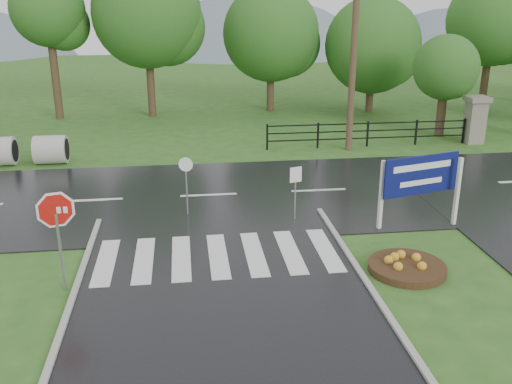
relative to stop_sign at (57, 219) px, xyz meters
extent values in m
plane|color=#2E5C1E|center=(3.82, -3.70, -1.87)|extent=(120.00, 120.00, 0.00)
cube|color=black|center=(3.82, 6.30, -1.87)|extent=(90.00, 8.00, 0.04)
cube|color=silver|center=(0.82, 1.30, -1.81)|extent=(0.50, 2.80, 0.02)
cube|color=silver|center=(1.82, 1.30, -1.81)|extent=(0.50, 2.80, 0.02)
cube|color=silver|center=(2.82, 1.30, -1.81)|extent=(0.50, 2.80, 0.02)
cube|color=silver|center=(3.82, 1.30, -1.81)|extent=(0.50, 2.80, 0.02)
cube|color=silver|center=(4.82, 1.30, -1.81)|extent=(0.50, 2.80, 0.02)
cube|color=silver|center=(5.82, 1.30, -1.81)|extent=(0.50, 2.80, 0.02)
cube|color=silver|center=(6.82, 1.30, -1.81)|extent=(0.50, 2.80, 0.02)
cube|color=gray|center=(16.82, 12.30, -0.87)|extent=(0.80, 0.80, 2.00)
cube|color=#6B6659|center=(16.82, 12.30, 0.25)|extent=(1.00, 1.00, 0.24)
cube|color=black|center=(11.57, 12.30, -1.47)|extent=(9.50, 0.05, 0.05)
cube|color=black|center=(11.57, 12.30, -1.12)|extent=(9.50, 0.05, 0.05)
cube|color=black|center=(11.57, 12.30, -0.77)|extent=(9.50, 0.05, 0.05)
cube|color=black|center=(6.82, 12.30, -1.27)|extent=(0.08, 0.08, 1.20)
cube|color=black|center=(16.32, 12.30, -1.27)|extent=(0.08, 0.08, 1.20)
sphere|color=slate|center=(11.82, 61.30, -19.15)|extent=(48.00, 48.00, 48.00)
sphere|color=slate|center=(39.82, 61.30, -14.83)|extent=(36.00, 36.00, 36.00)
cylinder|color=#9E9B93|center=(-2.54, 11.30, -1.27)|extent=(1.30, 1.20, 1.20)
cube|color=#939399|center=(0.00, 0.00, -0.88)|extent=(0.06, 0.06, 1.99)
cylinder|color=white|center=(0.00, 0.01, 0.22)|extent=(1.15, 0.34, 1.19)
cylinder|color=#B4130C|center=(0.00, 0.00, 0.22)|extent=(1.01, 0.31, 1.04)
cube|color=silver|center=(8.84, 2.64, -0.78)|extent=(0.13, 0.13, 2.19)
cube|color=silver|center=(11.24, 2.64, -0.78)|extent=(0.13, 0.13, 2.19)
cube|color=#0D1256|center=(10.04, 2.64, -0.17)|extent=(2.55, 0.76, 1.20)
cube|color=white|center=(10.04, 2.60, 0.10)|extent=(2.01, 0.56, 0.20)
cube|color=white|center=(10.04, 2.60, -0.39)|extent=(1.48, 0.42, 0.16)
cylinder|color=#332111|center=(8.63, -0.15, -1.77)|extent=(2.00, 2.00, 0.20)
cube|color=#939399|center=(6.41, 3.64, -1.03)|extent=(0.04, 0.04, 1.68)
cube|color=white|center=(6.41, 3.62, -0.32)|extent=(0.39, 0.12, 0.49)
cylinder|color=#939399|center=(3.05, 4.53, -0.95)|extent=(0.05, 0.05, 1.83)
cylinder|color=white|center=(3.05, 4.51, -0.13)|extent=(0.45, 0.13, 0.46)
cylinder|color=#473523|center=(10.53, 11.80, 2.51)|extent=(0.29, 0.29, 8.75)
cylinder|color=#3D2B1C|center=(15.81, 13.80, -0.45)|extent=(0.39, 0.39, 2.84)
sphere|color=#255A1C|center=(15.81, 13.80, 1.54)|extent=(3.16, 3.16, 3.16)
camera|label=1|loc=(3.02, -12.83, 4.99)|focal=40.00mm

